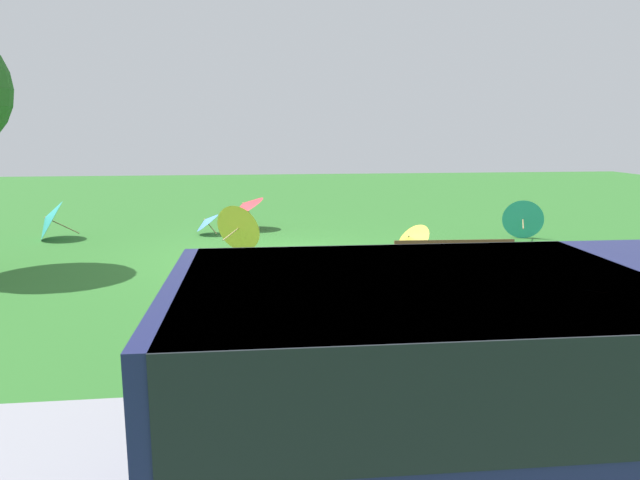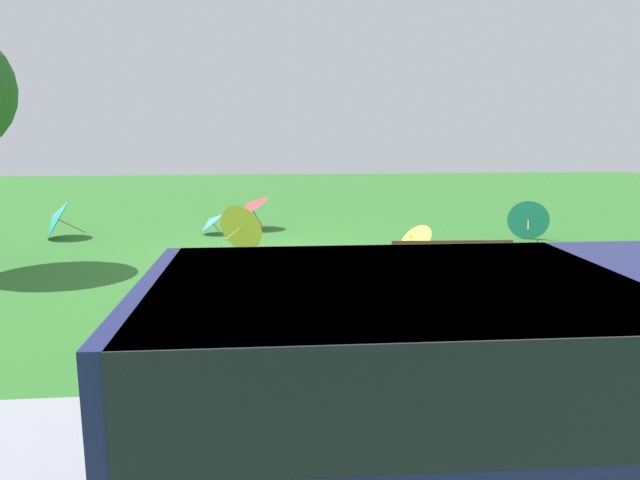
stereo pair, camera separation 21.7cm
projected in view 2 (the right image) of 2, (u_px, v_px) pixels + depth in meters
name	position (u px, v px, depth m)	size (l,w,h in m)	color
ground	(262.00, 256.00, 10.90)	(40.00, 40.00, 0.00)	#2D6B28
van_dark	(522.00, 381.00, 3.34)	(4.62, 2.17, 1.53)	#191E4C
park_bench	(449.00, 271.00, 7.81)	(1.62, 0.56, 0.90)	brown
parasol_yellow_0	(244.00, 226.00, 11.31)	(1.03, 0.97, 0.96)	tan
parasol_teal_0	(328.00, 276.00, 7.64)	(0.86, 0.86, 0.63)	tan
parasol_red_0	(249.00, 205.00, 13.68)	(0.97, 1.01, 0.87)	tan
parasol_teal_1	(55.00, 218.00, 12.55)	(0.99, 1.07, 0.90)	tan
parasol_teal_2	(528.00, 219.00, 12.49)	(0.91, 0.91, 0.87)	tan
parasol_blue_0	(211.00, 221.00, 13.09)	(0.55, 0.61, 0.53)	tan
parasol_yellow_1	(413.00, 239.00, 10.63)	(0.81, 0.87, 0.68)	tan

